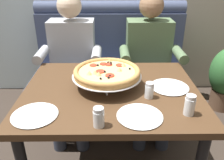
{
  "coord_description": "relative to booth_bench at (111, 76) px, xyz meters",
  "views": [
    {
      "loc": [
        -0.01,
        -1.3,
        1.45
      ],
      "look_at": [
        0.01,
        -0.03,
        0.82
      ],
      "focal_mm": 37.31,
      "sensor_mm": 36.0,
      "label": 1
    }
  ],
  "objects": [
    {
      "name": "dining_table",
      "position": [
        0.0,
        -0.91,
        0.25
      ],
      "size": [
        1.11,
        0.89,
        0.74
      ],
      "color": "#4C331E",
      "rests_on": "ground_plane"
    },
    {
      "name": "booth_bench",
      "position": [
        0.0,
        0.0,
        0.0
      ],
      "size": [
        1.55,
        0.78,
        1.13
      ],
      "color": "#424C6B",
      "rests_on": "ground_plane"
    },
    {
      "name": "shaker_pepper_flakes",
      "position": [
        -0.06,
        -1.29,
        0.39
      ],
      "size": [
        0.06,
        0.06,
        0.1
      ],
      "color": "white",
      "rests_on": "dining_table"
    },
    {
      "name": "plate_near_right",
      "position": [
        -0.4,
        -1.2,
        0.35
      ],
      "size": [
        0.24,
        0.24,
        0.02
      ],
      "color": "white",
      "rests_on": "dining_table"
    },
    {
      "name": "plate_near_left",
      "position": [
        0.15,
        -1.22,
        0.35
      ],
      "size": [
        0.24,
        0.24,
        0.02
      ],
      "color": "white",
      "rests_on": "dining_table"
    },
    {
      "name": "diner_left",
      "position": [
        -0.35,
        -0.27,
        0.31
      ],
      "size": [
        0.54,
        0.64,
        1.27
      ],
      "color": "#2D3342",
      "rests_on": "ground_plane"
    },
    {
      "name": "pizza",
      "position": [
        -0.03,
        -0.87,
        0.44
      ],
      "size": [
        0.44,
        0.44,
        0.13
      ],
      "color": "silver",
      "rests_on": "dining_table"
    },
    {
      "name": "plate_far_side",
      "position": [
        0.38,
        -0.89,
        0.35
      ],
      "size": [
        0.25,
        0.25,
        0.02
      ],
      "color": "white",
      "rests_on": "dining_table"
    },
    {
      "name": "diner_right",
      "position": [
        0.35,
        -0.27,
        0.31
      ],
      "size": [
        0.54,
        0.64,
        1.27
      ],
      "color": "#2D3342",
      "rests_on": "ground_plane"
    },
    {
      "name": "patio_chair",
      "position": [
        -1.33,
        1.15,
        0.13
      ],
      "size": [
        0.43,
        0.42,
        0.86
      ],
      "color": "black",
      "rests_on": "ground_plane"
    },
    {
      "name": "shaker_oregano",
      "position": [
        0.41,
        -1.2,
        0.39
      ],
      "size": [
        0.06,
        0.06,
        0.11
      ],
      "color": "white",
      "rests_on": "dining_table"
    },
    {
      "name": "shaker_parmesan",
      "position": [
        0.23,
        -1.02,
        0.38
      ],
      "size": [
        0.05,
        0.05,
        0.1
      ],
      "color": "white",
      "rests_on": "dining_table"
    }
  ]
}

